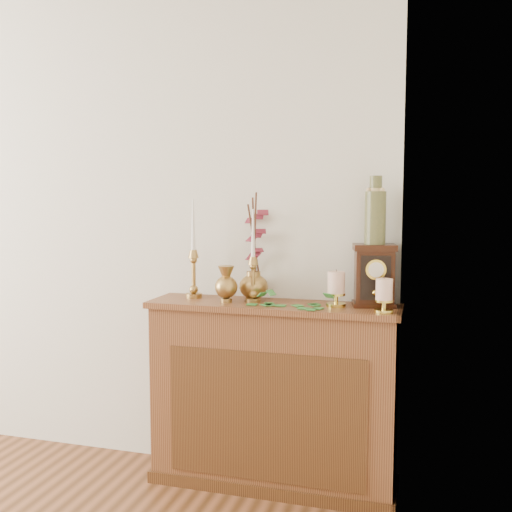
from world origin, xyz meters
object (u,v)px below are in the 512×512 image
(bud_vase, at_px, (226,284))
(ginger_jar, at_px, (256,251))
(candlestick_center, at_px, (253,272))
(mantel_clock, at_px, (374,276))
(ceramic_vase, at_px, (375,214))
(candlestick_left, at_px, (194,266))

(bud_vase, relative_size, ginger_jar, 0.33)
(candlestick_center, xyz_separation_m, ginger_jar, (-0.01, 0.10, 0.09))
(candlestick_center, height_order, mantel_clock, candlestick_center)
(mantel_clock, relative_size, ceramic_vase, 0.93)
(candlestick_left, distance_m, ceramic_vase, 0.95)
(bud_vase, xyz_separation_m, ceramic_vase, (0.71, 0.10, 0.35))
(candlestick_center, xyz_separation_m, mantel_clock, (0.58, 0.05, -0.01))
(candlestick_left, bearing_deg, bud_vase, -22.82)
(ginger_jar, xyz_separation_m, ceramic_vase, (0.60, -0.05, 0.20))
(bud_vase, relative_size, mantel_clock, 0.61)
(candlestick_left, height_order, ceramic_vase, ceramic_vase)
(candlestick_center, relative_size, mantel_clock, 1.55)
(ginger_jar, bearing_deg, bud_vase, -126.53)
(candlestick_center, height_order, ceramic_vase, ceramic_vase)
(ceramic_vase, bearing_deg, ginger_jar, 175.53)
(ginger_jar, bearing_deg, ceramic_vase, -4.47)
(candlestick_left, relative_size, bud_vase, 2.80)
(candlestick_left, height_order, ginger_jar, ginger_jar)
(candlestick_center, bearing_deg, mantel_clock, 4.91)
(mantel_clock, bearing_deg, candlestick_left, 168.78)
(candlestick_center, bearing_deg, bud_vase, -158.96)
(bud_vase, distance_m, ceramic_vase, 0.80)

